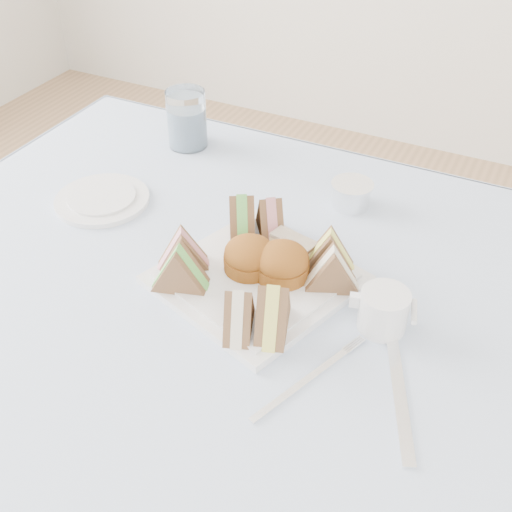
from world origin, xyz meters
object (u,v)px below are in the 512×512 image
at_px(serving_plate, 256,280).
at_px(creamer_jug, 384,311).
at_px(water_glass, 187,119).
at_px(table, 195,457).

xyz_separation_m(serving_plate, creamer_jug, (0.19, -0.01, 0.02)).
xyz_separation_m(water_glass, creamer_jug, (0.50, -0.32, -0.03)).
relative_size(serving_plate, creamer_jug, 3.74).
distance_m(serving_plate, creamer_jug, 0.19).
height_order(table, serving_plate, serving_plate).
xyz_separation_m(table, water_glass, (-0.22, 0.40, 0.43)).
distance_m(serving_plate, water_glass, 0.44).
height_order(table, water_glass, water_glass).
relative_size(serving_plate, water_glass, 2.22).
bearing_deg(water_glass, serving_plate, -45.95).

